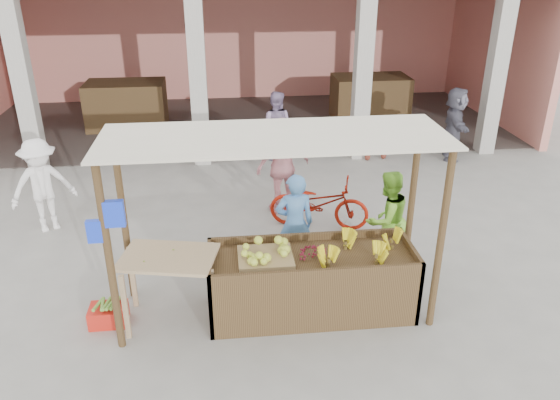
{
  "coord_description": "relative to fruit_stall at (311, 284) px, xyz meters",
  "views": [
    {
      "loc": [
        -0.54,
        -5.82,
        4.31
      ],
      "look_at": [
        0.23,
        1.2,
        1.05
      ],
      "focal_mm": 35.0,
      "sensor_mm": 36.0,
      "label": 1
    }
  ],
  "objects": [
    {
      "name": "market_building",
      "position": [
        -0.45,
        8.93,
        2.3
      ],
      "size": [
        14.4,
        6.4,
        4.2
      ],
      "color": "#CA766A",
      "rests_on": "ground"
    },
    {
      "name": "shopper_d",
      "position": [
        4.05,
        5.3,
        0.45
      ],
      "size": [
        1.1,
        1.69,
        1.7
      ],
      "primitive_type": "imported",
      "rotation": [
        0.0,
        0.0,
        1.26
      ],
      "color": "#514F5C",
      "rests_on": "ground"
    },
    {
      "name": "melon_tray",
      "position": [
        -0.58,
        0.01,
        0.49
      ],
      "size": [
        0.68,
        0.59,
        0.19
      ],
      "color": "#957A4D",
      "rests_on": "fruit_stall"
    },
    {
      "name": "banana_heap",
      "position": [
        0.58,
        -0.02,
        0.49
      ],
      "size": [
        1.03,
        0.56,
        0.19
      ],
      "primitive_type": null,
      "color": "yellow",
      "rests_on": "fruit_stall"
    },
    {
      "name": "plantain_bundle",
      "position": [
        -2.57,
        0.01,
        -0.12
      ],
      "size": [
        0.35,
        0.25,
        0.07
      ],
      "primitive_type": null,
      "color": "olive",
      "rests_on": "red_crate"
    },
    {
      "name": "side_table",
      "position": [
        -1.77,
        0.03,
        0.38
      ],
      "size": [
        1.27,
        0.98,
        0.92
      ],
      "rotation": [
        0.0,
        0.0,
        -0.21
      ],
      "color": "tan",
      "rests_on": "ground"
    },
    {
      "name": "shopper_a",
      "position": [
        -4.01,
        2.74,
        0.46
      ],
      "size": [
        1.23,
        0.98,
        1.71
      ],
      "primitive_type": "imported",
      "rotation": [
        0.0,
        0.0,
        0.45
      ],
      "color": "white",
      "rests_on": "ground"
    },
    {
      "name": "shopper_b",
      "position": [
        -0.02,
        3.01,
        0.52
      ],
      "size": [
        1.23,
        0.96,
        1.85
      ],
      "primitive_type": "imported",
      "rotation": [
        0.0,
        0.0,
        3.55
      ],
      "color": "#D68D93",
      "rests_on": "ground"
    },
    {
      "name": "red_crate",
      "position": [
        -2.57,
        0.01,
        -0.28
      ],
      "size": [
        0.46,
        0.33,
        0.24
      ],
      "primitive_type": "cube",
      "rotation": [
        0.0,
        0.0,
        0.0
      ],
      "color": "red",
      "rests_on": "ground"
    },
    {
      "name": "stall_awning",
      "position": [
        -0.51,
        0.06,
        1.58
      ],
      "size": [
        4.09,
        1.35,
        2.39
      ],
      "color": "#513B20",
      "rests_on": "ground"
    },
    {
      "name": "shopper_f",
      "position": [
        0.13,
        5.7,
        0.44
      ],
      "size": [
        0.93,
        0.7,
        1.68
      ],
      "primitive_type": "imported",
      "rotation": [
        0.0,
        0.0,
        2.82
      ],
      "color": "gray",
      "rests_on": "ground"
    },
    {
      "name": "vendor_green",
      "position": [
        1.26,
        1.01,
        0.39
      ],
      "size": [
        0.87,
        0.72,
        1.57
      ],
      "primitive_type": "imported",
      "rotation": [
        0.0,
        0.0,
        3.58
      ],
      "color": "#78BD30",
      "rests_on": "ground"
    },
    {
      "name": "motorcycle",
      "position": [
        0.51,
        2.32,
        0.06
      ],
      "size": [
        1.07,
        1.84,
        0.91
      ],
      "primitive_type": "imported",
      "rotation": [
        0.0,
        0.0,
        1.28
      ],
      "color": "maroon",
      "rests_on": "ground"
    },
    {
      "name": "vendor_blue",
      "position": [
        -0.08,
        1.01,
        0.41
      ],
      "size": [
        0.63,
        0.48,
        1.62
      ],
      "primitive_type": "imported",
      "rotation": [
        0.0,
        0.0,
        3.19
      ],
      "color": "#4C84C3",
      "rests_on": "ground"
    },
    {
      "name": "ground",
      "position": [
        -0.5,
        0.0,
        -0.4
      ],
      "size": [
        60.0,
        60.0,
        0.0
      ],
      "primitive_type": "plane",
      "color": "gray",
      "rests_on": "ground"
    },
    {
      "name": "berry_heap",
      "position": [
        0.02,
        0.05,
        0.47
      ],
      "size": [
        0.45,
        0.37,
        0.14
      ],
      "primitive_type": "ellipsoid",
      "color": "maroon",
      "rests_on": "fruit_stall"
    },
    {
      "name": "produce_sacks",
      "position": [
        2.35,
        5.4,
        -0.07
      ],
      "size": [
        0.87,
        0.54,
        0.66
      ],
      "color": "maroon",
      "rests_on": "ground"
    },
    {
      "name": "papaya_pile",
      "position": [
        -1.77,
        0.03,
        0.63
      ],
      "size": [
        0.77,
        0.44,
        0.22
      ],
      "primitive_type": null,
      "color": "#50862B",
      "rests_on": "side_table"
    },
    {
      "name": "fruit_stall",
      "position": [
        0.0,
        0.0,
        0.0
      ],
      "size": [
        2.6,
        0.95,
        0.8
      ],
      "primitive_type": "cube",
      "color": "#513B20",
      "rests_on": "ground"
    }
  ]
}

